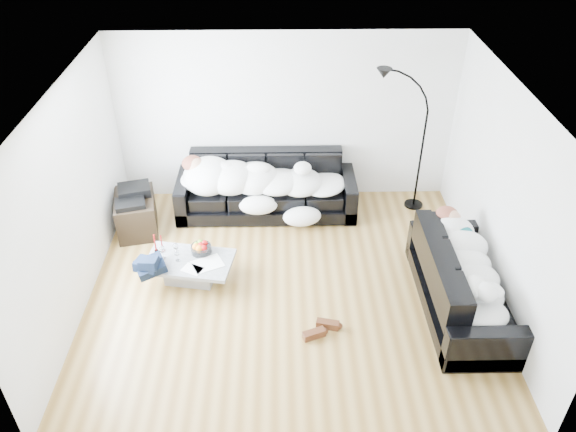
{
  "coord_description": "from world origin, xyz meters",
  "views": [
    {
      "loc": [
        -0.11,
        -5.38,
        4.86
      ],
      "look_at": [
        0.0,
        0.3,
        0.9
      ],
      "focal_mm": 35.0,
      "sensor_mm": 36.0,
      "label": 1
    }
  ],
  "objects_px": {
    "wine_glass_c": "(177,255)",
    "sleeper_back": "(266,176)",
    "sofa_back": "(266,186)",
    "wine_glass_a": "(176,249)",
    "wine_glass_b": "(163,253)",
    "candle_right": "(162,243)",
    "coffee_table": "(190,270)",
    "fruit_bowl": "(201,247)",
    "shoes": "(321,329)",
    "sofa_right": "(463,280)",
    "floor_lamp": "(422,150)",
    "av_cabinet": "(136,214)",
    "stereo": "(133,194)",
    "sleeper_right": "(467,266)",
    "candle_left": "(155,243)"
  },
  "relations": [
    {
      "from": "sleeper_right",
      "to": "wine_glass_c",
      "type": "relative_size",
      "value": 10.8
    },
    {
      "from": "wine_glass_b",
      "to": "fruit_bowl",
      "type": "bearing_deg",
      "value": 13.55
    },
    {
      "from": "coffee_table",
      "to": "candle_left",
      "type": "xyz_separation_m",
      "value": [
        -0.44,
        0.18,
        0.29
      ]
    },
    {
      "from": "candle_right",
      "to": "shoes",
      "type": "xyz_separation_m",
      "value": [
        1.99,
        -1.18,
        -0.39
      ]
    },
    {
      "from": "sleeper_right",
      "to": "floor_lamp",
      "type": "xyz_separation_m",
      "value": [
        -0.09,
        2.23,
        0.33
      ]
    },
    {
      "from": "sofa_back",
      "to": "av_cabinet",
      "type": "relative_size",
      "value": 3.37
    },
    {
      "from": "sofa_right",
      "to": "candle_left",
      "type": "height_order",
      "value": "sofa_right"
    },
    {
      "from": "wine_glass_b",
      "to": "candle_right",
      "type": "bearing_deg",
      "value": 103.28
    },
    {
      "from": "wine_glass_a",
      "to": "floor_lamp",
      "type": "height_order",
      "value": "floor_lamp"
    },
    {
      "from": "shoes",
      "to": "sleeper_right",
      "type": "bearing_deg",
      "value": 3.76
    },
    {
      "from": "sofa_right",
      "to": "wine_glass_c",
      "type": "relative_size",
      "value": 12.6
    },
    {
      "from": "wine_glass_c",
      "to": "shoes",
      "type": "height_order",
      "value": "wine_glass_c"
    },
    {
      "from": "candle_left",
      "to": "floor_lamp",
      "type": "xyz_separation_m",
      "value": [
        3.69,
        1.5,
        0.52
      ]
    },
    {
      "from": "sleeper_back",
      "to": "fruit_bowl",
      "type": "height_order",
      "value": "sleeper_back"
    },
    {
      "from": "fruit_bowl",
      "to": "wine_glass_c",
      "type": "bearing_deg",
      "value": -149.88
    },
    {
      "from": "wine_glass_a",
      "to": "wine_glass_b",
      "type": "height_order",
      "value": "wine_glass_b"
    },
    {
      "from": "stereo",
      "to": "candle_right",
      "type": "bearing_deg",
      "value": -74.98
    },
    {
      "from": "wine_glass_c",
      "to": "av_cabinet",
      "type": "relative_size",
      "value": 0.21
    },
    {
      "from": "sofa_back",
      "to": "wine_glass_b",
      "type": "relative_size",
      "value": 14.38
    },
    {
      "from": "fruit_bowl",
      "to": "sofa_right",
      "type": "bearing_deg",
      "value": -12.59
    },
    {
      "from": "stereo",
      "to": "floor_lamp",
      "type": "distance_m",
      "value": 4.2
    },
    {
      "from": "coffee_table",
      "to": "wine_glass_c",
      "type": "xyz_separation_m",
      "value": [
        -0.14,
        -0.01,
        0.24
      ]
    },
    {
      "from": "floor_lamp",
      "to": "candle_right",
      "type": "bearing_deg",
      "value": -169.82
    },
    {
      "from": "sofa_back",
      "to": "coffee_table",
      "type": "height_order",
      "value": "sofa_back"
    },
    {
      "from": "wine_glass_b",
      "to": "av_cabinet",
      "type": "relative_size",
      "value": 0.23
    },
    {
      "from": "shoes",
      "to": "sofa_right",
      "type": "bearing_deg",
      "value": 3.76
    },
    {
      "from": "sleeper_right",
      "to": "sofa_right",
      "type": "bearing_deg",
      "value": 0.0
    },
    {
      "from": "wine_glass_c",
      "to": "sleeper_back",
      "type": "bearing_deg",
      "value": 54.21
    },
    {
      "from": "wine_glass_a",
      "to": "av_cabinet",
      "type": "distance_m",
      "value": 1.26
    },
    {
      "from": "sofa_back",
      "to": "floor_lamp",
      "type": "bearing_deg",
      "value": 2.54
    },
    {
      "from": "sleeper_right",
      "to": "stereo",
      "type": "bearing_deg",
      "value": 68.34
    },
    {
      "from": "wine_glass_a",
      "to": "floor_lamp",
      "type": "xyz_separation_m",
      "value": [
        3.42,
        1.56,
        0.57
      ]
    },
    {
      "from": "candle_left",
      "to": "candle_right",
      "type": "distance_m",
      "value": 0.08
    },
    {
      "from": "sleeper_back",
      "to": "av_cabinet",
      "type": "relative_size",
      "value": 2.85
    },
    {
      "from": "sofa_right",
      "to": "sleeper_back",
      "type": "distance_m",
      "value": 3.17
    },
    {
      "from": "sofa_right",
      "to": "candle_left",
      "type": "relative_size",
      "value": 7.81
    },
    {
      "from": "sleeper_back",
      "to": "candle_left",
      "type": "xyz_separation_m",
      "value": [
        -1.41,
        -1.35,
        -0.19
      ]
    },
    {
      "from": "sofa_right",
      "to": "sleeper_back",
      "type": "xyz_separation_m",
      "value": [
        -2.37,
        2.08,
        0.22
      ]
    },
    {
      "from": "sofa_right",
      "to": "candle_right",
      "type": "bearing_deg",
      "value": 78.34
    },
    {
      "from": "sofa_right",
      "to": "floor_lamp",
      "type": "bearing_deg",
      "value": 2.35
    },
    {
      "from": "fruit_bowl",
      "to": "wine_glass_c",
      "type": "relative_size",
      "value": 1.59
    },
    {
      "from": "floor_lamp",
      "to": "sleeper_back",
      "type": "bearing_deg",
      "value": 171.85
    },
    {
      "from": "sofa_right",
      "to": "stereo",
      "type": "height_order",
      "value": "sofa_right"
    },
    {
      "from": "sofa_back",
      "to": "wine_glass_a",
      "type": "distance_m",
      "value": 1.85
    },
    {
      "from": "coffee_table",
      "to": "fruit_bowl",
      "type": "height_order",
      "value": "fruit_bowl"
    },
    {
      "from": "coffee_table",
      "to": "shoes",
      "type": "distance_m",
      "value": 1.89
    },
    {
      "from": "wine_glass_b",
      "to": "wine_glass_a",
      "type": "bearing_deg",
      "value": 25.42
    },
    {
      "from": "candle_left",
      "to": "wine_glass_a",
      "type": "bearing_deg",
      "value": -13.15
    },
    {
      "from": "wine_glass_b",
      "to": "candle_right",
      "type": "relative_size",
      "value": 0.79
    },
    {
      "from": "wine_glass_b",
      "to": "candle_right",
      "type": "xyz_separation_m",
      "value": [
        -0.04,
        0.17,
        0.02
      ]
    }
  ]
}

